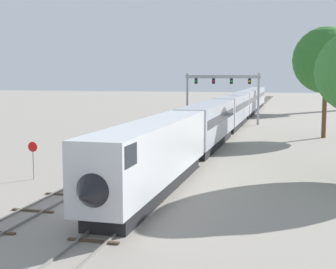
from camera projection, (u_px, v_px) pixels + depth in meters
The scene contains 7 objects.
ground_plane at pixel (102, 207), 29.46m from camera, with size 400.00×400.00×0.00m, color gray.
track_main at pixel (241, 119), 86.62m from camera, with size 2.60×200.00×0.16m.
track_near at pixel (187, 131), 68.77m from camera, with size 2.60×160.00×0.16m.
passenger_train at pixel (234, 110), 75.13m from camera, with size 3.04×109.27×4.80m.
signal_gantry at pixel (222, 87), 78.46m from camera, with size 12.10×0.49×8.22m.
stop_sign at pixel (33, 155), 36.97m from camera, with size 0.76×0.08×2.88m.
trackside_tree_right at pixel (326, 60), 60.82m from camera, with size 8.29×8.29×13.88m.
Camera 1 is at (11.04, -26.81, 7.88)m, focal length 52.31 mm.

